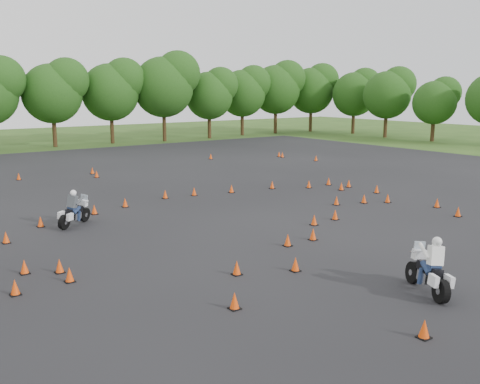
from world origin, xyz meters
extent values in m
plane|color=#2D5119|center=(0.00, 0.00, 0.00)|extent=(140.00, 140.00, 0.00)
plane|color=black|center=(0.00, 6.00, 0.01)|extent=(62.00, 62.00, 0.00)
cone|color=#E54409|center=(-9.90, 5.85, 0.23)|extent=(0.26, 0.26, 0.45)
cone|color=#E54409|center=(-8.09, 7.61, 0.23)|extent=(0.26, 0.26, 0.45)
cone|color=#E54409|center=(8.84, 5.95, 0.23)|extent=(0.26, 0.26, 0.45)
cone|color=#E54409|center=(5.60, 3.22, 0.23)|extent=(0.26, 0.26, 0.45)
cone|color=#E54409|center=(7.11, 2.70, 0.23)|extent=(0.26, 0.26, 0.45)
cone|color=#E54409|center=(5.84, 8.75, 0.23)|extent=(0.26, 0.26, 0.45)
cone|color=#E54409|center=(0.94, 9.69, 0.23)|extent=(0.26, 0.26, 0.45)
cone|color=#E54409|center=(-4.74, -2.35, 0.23)|extent=(0.26, 0.26, 0.45)
cone|color=#E54409|center=(-0.82, 20.64, 0.23)|extent=(0.26, 0.26, 0.45)
cone|color=#E54409|center=(9.93, 6.37, 0.23)|extent=(0.26, 0.26, 0.45)
cone|color=#E54409|center=(-1.30, -0.88, 0.23)|extent=(0.26, 0.26, 0.45)
cone|color=#E54409|center=(-3.46, 9.16, 0.23)|extent=(0.26, 0.26, 0.45)
cone|color=#E54409|center=(8.23, 2.05, 0.23)|extent=(0.26, 0.26, 0.45)
cone|color=#E54409|center=(-1.16, 18.96, 0.23)|extent=(0.26, 0.26, 0.45)
cone|color=#E54409|center=(-5.69, 21.02, 0.23)|extent=(0.26, 0.26, 0.45)
cone|color=#E54409|center=(-0.77, 9.91, 0.23)|extent=(0.26, 0.26, 0.45)
cone|color=#E54409|center=(-3.70, -8.62, 0.23)|extent=(0.26, 0.26, 0.45)
cone|color=#E54409|center=(16.22, 20.43, 0.23)|extent=(0.26, 0.26, 0.45)
cone|color=#E54409|center=(9.49, 7.64, 0.23)|extent=(0.26, 0.26, 0.45)
cone|color=#E54409|center=(16.85, 16.40, 0.23)|extent=(0.26, 0.26, 0.45)
cone|color=#E54409|center=(16.14, 19.89, 0.23)|extent=(0.26, 0.26, 0.45)
cone|color=#E54409|center=(-9.30, 1.20, 0.23)|extent=(0.26, 0.26, 0.45)
cone|color=#E54409|center=(-6.38, -4.53, 0.23)|extent=(0.26, 0.26, 0.45)
cone|color=#E54409|center=(10.40, 22.58, 0.23)|extent=(0.26, 0.26, 0.45)
cone|color=#E54409|center=(3.14, 9.16, 0.23)|extent=(0.26, 0.26, 0.45)
cone|color=#E54409|center=(9.86, 4.14, 0.23)|extent=(0.26, 0.26, 0.45)
cone|color=#E54409|center=(-2.98, -3.20, 0.23)|extent=(0.26, 0.26, 0.45)
cone|color=#E54409|center=(1.75, 0.85, 0.23)|extent=(0.26, 0.26, 0.45)
cone|color=#E54409|center=(-10.96, 0.04, 0.23)|extent=(0.26, 0.26, 0.45)
cone|color=#E54409|center=(7.80, 7.63, 0.23)|extent=(0.26, 0.26, 0.45)
cone|color=#E54409|center=(-5.31, 8.55, 0.23)|extent=(0.26, 0.26, 0.45)
cone|color=#E54409|center=(-9.32, 0.17, 0.23)|extent=(0.26, 0.26, 0.45)
cone|color=#E54409|center=(3.23, 1.02, 0.23)|extent=(0.26, 0.26, 0.45)
cone|color=#E54409|center=(-10.25, 1.77, 0.23)|extent=(0.26, 0.26, 0.45)
cone|color=#E54409|center=(9.28, -0.19, 0.23)|extent=(0.26, 0.26, 0.45)
cone|color=#E54409|center=(0.06, -0.84, 0.23)|extent=(0.26, 0.26, 0.45)
cone|color=#E54409|center=(8.34, -1.95, 0.23)|extent=(0.26, 0.26, 0.45)
camera|label=1|loc=(-14.30, -15.69, 5.89)|focal=40.00mm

